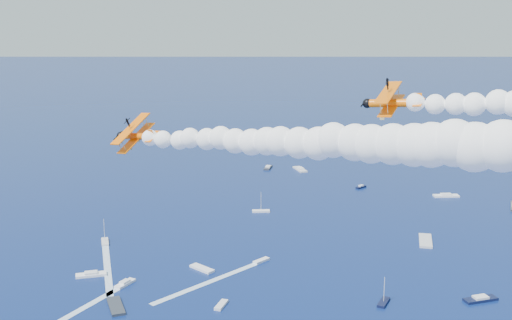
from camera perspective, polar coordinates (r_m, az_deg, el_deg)
The scene contains 4 objects.
biplane_lead at distance 91.99m, azimuth 11.99°, elevation 4.92°, with size 8.41×9.43×5.68m, color #FE6A05, non-canonical shape.
biplane_trail at distance 105.21m, azimuth -10.43°, elevation 2.06°, with size 7.92×8.88×5.35m, color #FF6605, non-canonical shape.
smoke_trail_trail at distance 88.75m, azimuth 3.82°, elevation 1.64°, with size 57.59×13.99×10.58m, color white, non-canonical shape.
spectator_boats at distance 201.59m, azimuth 17.68°, elevation -8.95°, with size 238.31×180.08×0.70m.
Camera 1 is at (65.46, -61.39, 74.48)m, focal length 45.49 mm.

